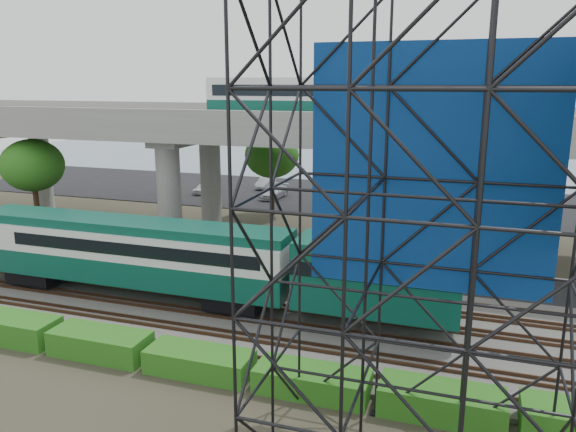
% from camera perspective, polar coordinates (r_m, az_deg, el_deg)
% --- Properties ---
extents(ground, '(140.00, 140.00, 0.00)m').
position_cam_1_polar(ground, '(29.07, -6.79, -11.28)').
color(ground, '#474233').
rests_on(ground, ground).
extents(ballast_bed, '(90.00, 12.00, 0.20)m').
position_cam_1_polar(ballast_bed, '(30.69, -5.19, -9.65)').
color(ballast_bed, slate).
rests_on(ballast_bed, ground).
extents(service_road, '(90.00, 5.00, 0.08)m').
position_cam_1_polar(service_road, '(38.13, -0.08, -4.98)').
color(service_road, black).
rests_on(service_road, ground).
extents(parking_lot, '(90.00, 18.00, 0.08)m').
position_cam_1_polar(parking_lot, '(60.14, 7.04, 1.84)').
color(parking_lot, black).
rests_on(parking_lot, ground).
extents(harbor_water, '(140.00, 40.00, 0.03)m').
position_cam_1_polar(harbor_water, '(81.51, 10.16, 4.80)').
color(harbor_water, slate).
rests_on(harbor_water, ground).
extents(rail_tracks, '(90.00, 9.52, 0.16)m').
position_cam_1_polar(rail_tracks, '(30.62, -5.20, -9.34)').
color(rail_tracks, '#472D1E').
rests_on(rail_tracks, ballast_bed).
extents(commuter_train, '(29.30, 3.06, 4.30)m').
position_cam_1_polar(commuter_train, '(31.68, -12.68, -3.82)').
color(commuter_train, black).
rests_on(commuter_train, rail_tracks).
extents(overpass, '(80.00, 12.00, 12.40)m').
position_cam_1_polar(overpass, '(41.62, 2.17, 8.11)').
color(overpass, '#9E9B93').
rests_on(overpass, ground).
extents(scaffold_tower, '(9.36, 6.36, 15.00)m').
position_cam_1_polar(scaffold_tower, '(16.53, 13.21, -3.33)').
color(scaffold_tower, black).
rests_on(scaffold_tower, ground).
extents(hedge_strip, '(34.60, 1.80, 1.20)m').
position_cam_1_polar(hedge_strip, '(24.98, -8.97, -14.32)').
color(hedge_strip, '#226316').
rests_on(hedge_strip, ground).
extents(trees, '(40.94, 16.94, 7.69)m').
position_cam_1_polar(trees, '(43.58, -3.55, 4.84)').
color(trees, '#382314').
rests_on(trees, ground).
extents(suv, '(5.21, 3.25, 1.34)m').
position_cam_1_polar(suv, '(40.39, -6.21, -2.93)').
color(suv, black).
rests_on(suv, service_road).
extents(parked_cars, '(34.00, 9.70, 1.32)m').
position_cam_1_polar(parked_cars, '(59.49, 7.52, 2.34)').
color(parked_cars, silver).
rests_on(parked_cars, parking_lot).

